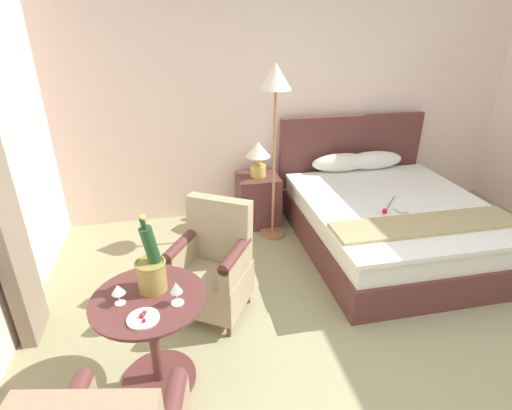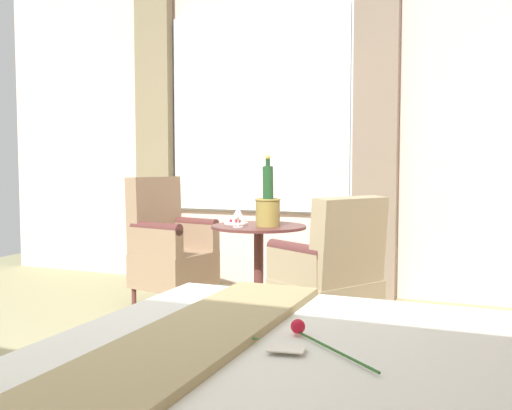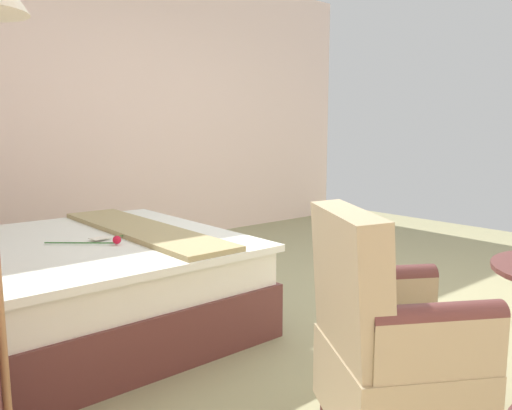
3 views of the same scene
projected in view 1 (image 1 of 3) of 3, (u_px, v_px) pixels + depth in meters
name	position (u px, v px, depth m)	size (l,w,h in m)	color
ground_plane	(412.00, 388.00, 2.59)	(7.10, 7.10, 0.00)	#99956C
wall_headboard_side	(294.00, 88.00, 4.51)	(5.39, 0.12, 2.92)	beige
bed	(386.00, 218.00, 4.10)	(1.76, 2.11, 1.16)	brown
nightstand	(258.00, 200.00, 4.56)	(0.48, 0.43, 0.58)	brown
bedside_lamp	(258.00, 155.00, 4.33)	(0.27, 0.27, 0.39)	gold
floor_lamp_brass	(275.00, 97.00, 3.79)	(0.31, 0.31, 1.81)	#A17047
side_table_round	(154.00, 336.00, 2.49)	(0.69, 0.69, 0.68)	brown
champagne_bucket	(151.00, 268.00, 2.38)	(0.19, 0.19, 0.51)	olive
wine_glass_near_bucket	(118.00, 290.00, 2.27)	(0.08, 0.08, 0.13)	white
wine_glass_near_edge	(176.00, 289.00, 2.27)	(0.07, 0.07, 0.15)	white
snack_plate	(143.00, 318.00, 2.19)	(0.18, 0.18, 0.04)	white
armchair_by_window	(213.00, 268.00, 3.13)	(0.72, 0.72, 0.93)	brown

